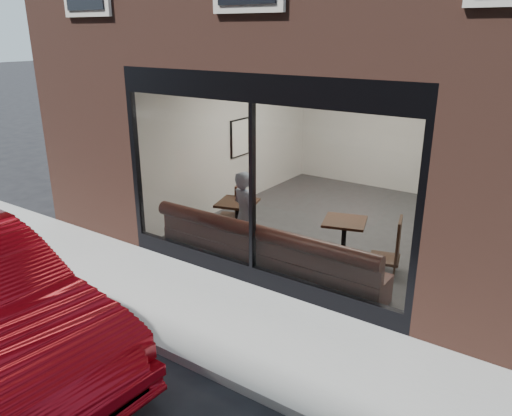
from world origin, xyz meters
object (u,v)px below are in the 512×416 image
Objects in this scene: cafe_table_left at (237,203)px; cafe_chair_left at (230,217)px; person at (245,217)px; cafe_table_right at (345,222)px; banquette at (267,261)px; cafe_chair_right at (384,259)px.

cafe_table_left is 1.45× the size of cafe_chair_left.
cafe_table_right is (1.44, 0.85, -0.05)m from person.
cafe_table_left is 0.78m from cafe_chair_left.
person is at bearing -44.91° from cafe_table_left.
banquette is 8.48× the size of cafe_chair_right.
cafe_table_right is at bearing -11.87° from cafe_chair_right.
cafe_table_right is at bearing 53.11° from banquette.
banquette is at bearing 21.66° from cafe_chair_right.
banquette reaches higher than cafe_chair_right.
cafe_chair_right is (3.23, -0.10, 0.00)m from cafe_chair_left.
cafe_chair_left is 1.00× the size of cafe_chair_right.
cafe_chair_right is at bearing 2.87° from cafe_table_right.
banquette is at bearing -126.89° from cafe_table_right.
cafe_chair_left is (-2.52, 0.14, -0.50)m from cafe_table_right.
cafe_table_left is at bearing -21.55° from person.
cafe_table_left is 1.00× the size of cafe_table_right.
cafe_table_left is 2.82m from cafe_chair_right.
cafe_table_right reaches higher than banquette.
cafe_table_right is at bearing 156.29° from cafe_chair_left.
person is at bearing 7.74° from cafe_chair_right.
banquette is 2.10m from cafe_chair_left.
cafe_table_right reaches higher than cafe_chair_left.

